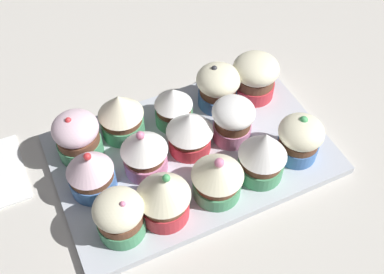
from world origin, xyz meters
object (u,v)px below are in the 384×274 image
cupcake_1 (163,195)px  cupcake_5 (90,171)px  cupcake_2 (215,177)px  cupcake_10 (121,115)px  cupcake_6 (144,151)px  cupcake_12 (218,86)px  cupcake_13 (255,76)px  cupcake_7 (192,130)px  cupcake_9 (77,136)px  cupcake_3 (263,154)px  cupcake_8 (234,121)px  cupcake_11 (171,107)px  cupcake_4 (300,138)px  cupcake_0 (120,216)px  baking_tray (192,154)px

cupcake_1 → cupcake_5: cupcake_1 is taller
cupcake_2 → cupcake_10: bearing=115.5°
cupcake_6 → cupcake_2: bearing=-49.3°
cupcake_1 → cupcake_12: 19.99cm
cupcake_10 → cupcake_13: bearing=-3.1°
cupcake_7 → cupcake_9: 14.92cm
cupcake_3 → cupcake_8: size_ratio=1.18×
cupcake_6 → cupcake_11: bearing=43.3°
cupcake_2 → cupcake_4: (12.83, 0.85, -0.15)cm
cupcake_13 → cupcake_8: bearing=-137.6°
cupcake_1 → cupcake_0: bearing=179.2°
cupcake_3 → cupcake_7: (-6.12, 7.76, -0.60)cm
baking_tray → cupcake_5: 14.43cm
cupcake_12 → cupcake_11: bearing=-175.4°
cupcake_2 → cupcake_7: (0.66, 7.98, -0.04)cm
baking_tray → cupcake_5: bearing=-179.9°
cupcake_9 → cupcake_12: (20.83, 0.49, -0.02)cm
baking_tray → cupcake_6: (-6.66, 0.06, 4.26)cm
cupcake_1 → cupcake_10: size_ratio=1.18×
baking_tray → cupcake_11: bearing=93.6°
cupcake_9 → cupcake_10: size_ratio=1.01×
cupcake_3 → cupcake_6: cupcake_3 is taller
cupcake_2 → cupcake_7: cupcake_2 is taller
cupcake_9 → cupcake_11: size_ratio=1.13×
cupcake_0 → cupcake_7: (12.88, 7.97, 0.13)cm
cupcake_2 → cupcake_9: (-13.26, 13.36, 0.04)cm
cupcake_0 → cupcake_6: 9.41cm
cupcake_0 → cupcake_4: (25.06, 0.83, 0.02)cm
cupcake_13 → cupcake_0: bearing=-152.5°
cupcake_5 → cupcake_9: 6.13cm
cupcake_11 → cupcake_6: bearing=-136.7°
baking_tray → cupcake_3: 10.60cm
cupcake_2 → cupcake_9: 18.82cm
cupcake_3 → cupcake_7: cupcake_3 is taller
cupcake_13 → cupcake_2: bearing=-135.1°
cupcake_13 → cupcake_12: bearing=174.8°
cupcake_6 → cupcake_8: bearing=-1.6°
cupcake_2 → cupcake_9: cupcake_9 is taller
baking_tray → cupcake_13: (13.02, 6.07, 4.21)cm
cupcake_6 → cupcake_7: 7.00cm
cupcake_3 → cupcake_11: 14.72cm
baking_tray → cupcake_9: cupcake_9 is taller
cupcake_10 → baking_tray: bearing=-44.7°
cupcake_7 → cupcake_11: size_ratio=1.03×
cupcake_0 → cupcake_12: cupcake_12 is taller
cupcake_6 → cupcake_1: bearing=-93.6°
cupcake_0 → cupcake_5: cupcake_5 is taller
cupcake_4 → cupcake_3: bearing=-174.1°
cupcake_3 → cupcake_8: (-0.36, 6.75, -0.52)cm
cupcake_10 → cupcake_11: 6.97cm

